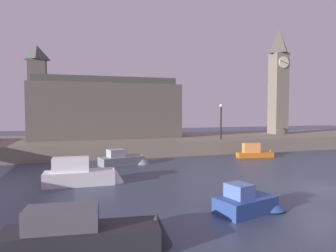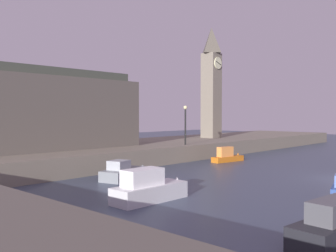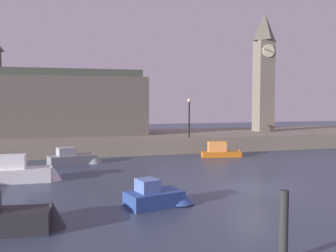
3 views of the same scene
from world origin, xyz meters
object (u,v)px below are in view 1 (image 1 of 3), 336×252
object	(u,v)px
boat_ferry_white	(85,175)
clock_tower	(279,80)
boat_tour_blue	(251,202)
parliament_hall	(103,108)
streetlamp	(221,117)
boat_patrol_orange	(257,153)
boat_cruiser_grey	(126,159)
boat_barge_dark	(95,235)

from	to	relation	value
boat_ferry_white	clock_tower	bearing A→B (deg)	30.38
boat_tour_blue	parliament_hall	bearing A→B (deg)	101.49
streetlamp	boat_patrol_orange	bearing A→B (deg)	-60.30
boat_cruiser_grey	streetlamp	bearing A→B (deg)	19.99
streetlamp	boat_barge_dark	xyz separation A→B (m)	(-14.20, -19.28, -3.29)
clock_tower	parliament_hall	distance (m)	22.94
parliament_hall	boat_tour_blue	distance (m)	23.86
clock_tower	boat_cruiser_grey	bearing A→B (deg)	-158.00
boat_patrol_orange	boat_tour_blue	bearing A→B (deg)	-124.12
streetlamp	parliament_hall	bearing A→B (deg)	154.56
clock_tower	boat_patrol_orange	size ratio (longest dim) A/B	3.40
streetlamp	boat_tour_blue	world-z (taller)	streetlamp
boat_barge_dark	boat_patrol_orange	bearing A→B (deg)	43.88
streetlamp	boat_ferry_white	distance (m)	17.70
parliament_hall	boat_barge_dark	size ratio (longest dim) A/B	2.88
boat_tour_blue	boat_barge_dark	xyz separation A→B (m)	(-6.99, -1.95, 0.12)
parliament_hall	boat_tour_blue	size ratio (longest dim) A/B	4.49
clock_tower	parliament_hall	size ratio (longest dim) A/B	0.84
boat_ferry_white	streetlamp	bearing A→B (deg)	34.71
parliament_hall	boat_cruiser_grey	bearing A→B (deg)	-83.61
boat_tour_blue	boat_ferry_white	distance (m)	10.27
clock_tower	boat_tour_blue	distance (m)	29.61
streetlamp	boat_ferry_white	size ratio (longest dim) A/B	0.77
clock_tower	boat_patrol_orange	bearing A→B (deg)	-135.85
clock_tower	boat_tour_blue	size ratio (longest dim) A/B	3.79
parliament_hall	boat_patrol_orange	distance (m)	17.32
clock_tower	streetlamp	xyz separation A→B (m)	(-10.73, -4.77, -4.77)
streetlamp	boat_barge_dark	size ratio (longest dim) A/B	0.67
boat_tour_blue	boat_cruiser_grey	bearing A→B (deg)	105.02
boat_barge_dark	boat_tour_blue	bearing A→B (deg)	15.59
boat_barge_dark	parliament_hall	bearing A→B (deg)	84.69
streetlamp	clock_tower	bearing A→B (deg)	23.96
boat_patrol_orange	boat_barge_dark	world-z (taller)	boat_barge_dark
boat_cruiser_grey	boat_tour_blue	bearing A→B (deg)	-74.98
boat_ferry_white	boat_barge_dark	world-z (taller)	boat_ferry_white
clock_tower	boat_barge_dark	size ratio (longest dim) A/B	2.43
boat_ferry_white	boat_patrol_orange	bearing A→B (deg)	20.96
parliament_hall	boat_tour_blue	xyz separation A→B (m)	(4.67, -22.98, -4.39)
parliament_hall	clock_tower	bearing A→B (deg)	-2.23
parliament_hall	boat_tour_blue	bearing A→B (deg)	-78.51
boat_tour_blue	streetlamp	bearing A→B (deg)	67.42
boat_patrol_orange	parliament_hall	bearing A→B (deg)	146.36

